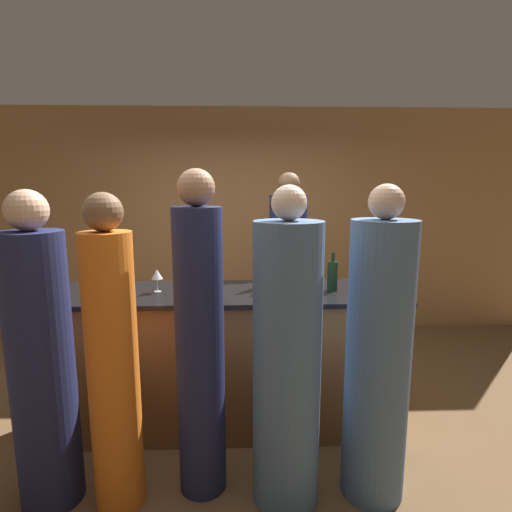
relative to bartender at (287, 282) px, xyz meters
name	(u,v)px	position (x,y,z in m)	size (l,w,h in m)	color
ground_plane	(228,422)	(-0.56, -0.91, -0.92)	(14.00, 14.00, 0.00)	brown
back_wall	(233,222)	(-0.56, 1.25, 0.48)	(8.00, 0.06, 2.80)	#A37547
bar_counter	(227,358)	(-0.56, -0.91, -0.38)	(2.59, 0.72, 1.07)	brown
bartender	(287,282)	(0.00, 0.00, 0.00)	(0.37, 0.37, 1.98)	#1E234C
guest_0	(113,364)	(-1.17, -1.69, -0.06)	(0.28, 0.28, 1.82)	orange
guest_1	(287,363)	(-0.19, -1.69, -0.06)	(0.39, 0.39, 1.86)	#4C6B93
guest_2	(200,345)	(-0.69, -1.59, 0.01)	(0.29, 0.29, 1.94)	#1E234C
guest_3	(378,358)	(0.34, -1.66, -0.06)	(0.37, 0.37, 1.86)	#4C6B93
guest_4	(42,364)	(-1.58, -1.66, -0.07)	(0.35, 0.35, 1.83)	#1E234C
wine_bottle_0	(205,283)	(-0.70, -1.15, 0.27)	(0.08, 0.08, 0.31)	black
wine_bottle_1	(264,272)	(-0.28, -0.80, 0.27)	(0.07, 0.07, 0.30)	black
wine_bottle_2	(333,276)	(0.23, -0.92, 0.27)	(0.08, 0.08, 0.29)	black
wine_glass_0	(157,275)	(-1.07, -0.91, 0.28)	(0.08, 0.08, 0.17)	silver
wine_glass_1	(262,279)	(-0.30, -0.98, 0.26)	(0.06, 0.06, 0.14)	silver
wine_glass_2	(179,287)	(-0.86, -1.23, 0.27)	(0.06, 0.06, 0.15)	silver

